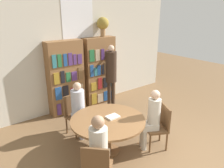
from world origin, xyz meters
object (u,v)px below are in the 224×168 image
(seated_reader_left, at_px, (79,106))
(seated_reader_back, at_px, (99,147))
(librarian_standing, at_px, (111,70))
(chair_left_side, at_px, (75,113))
(seated_reader_right, at_px, (152,117))
(flower_vase, at_px, (103,24))
(chair_far_side, at_px, (160,125))
(bookshelf_left, at_px, (66,78))
(reading_table, at_px, (108,124))
(chair_near_camera, at_px, (97,167))
(bookshelf_right, at_px, (99,71))

(seated_reader_left, xyz_separation_m, seated_reader_back, (-0.50, -1.45, 0.01))
(seated_reader_left, bearing_deg, librarian_standing, -160.92)
(chair_left_side, bearing_deg, seated_reader_right, 114.17)
(flower_vase, xyz_separation_m, seated_reader_left, (-1.53, -1.23, -1.55))
(flower_vase, relative_size, chair_far_side, 0.60)
(bookshelf_left, distance_m, chair_left_side, 1.21)
(librarian_standing, bearing_deg, seated_reader_left, -152.89)
(flower_vase, distance_m, seated_reader_left, 2.50)
(reading_table, bearing_deg, bookshelf_left, 84.23)
(reading_table, bearing_deg, seated_reader_left, 98.03)
(chair_left_side, bearing_deg, chair_far_side, 117.00)
(chair_left_side, xyz_separation_m, chair_far_side, (1.06, -1.51, 0.00))
(chair_left_side, relative_size, seated_reader_back, 0.71)
(bookshelf_left, bearing_deg, seated_reader_right, -77.64)
(chair_near_camera, relative_size, librarian_standing, 0.50)
(bookshelf_right, relative_size, flower_vase, 3.64)
(chair_left_side, xyz_separation_m, seated_reader_left, (0.02, -0.18, 0.21))
(bookshelf_left, relative_size, flower_vase, 3.64)
(reading_table, bearing_deg, flower_vase, 55.88)
(chair_near_camera, relative_size, seated_reader_right, 0.72)
(chair_near_camera, height_order, librarian_standing, librarian_standing)
(chair_near_camera, bearing_deg, seated_reader_back, 90.00)
(seated_reader_back, xyz_separation_m, librarian_standing, (1.92, 2.17, 0.37))
(bookshelf_left, bearing_deg, chair_far_side, -74.62)
(bookshelf_left, relative_size, bookshelf_right, 1.00)
(flower_vase, distance_m, librarian_standing, 1.28)
(bookshelf_left, relative_size, chair_far_side, 2.18)
(reading_table, height_order, librarian_standing, librarian_standing)
(chair_far_side, distance_m, seated_reader_right, 0.27)
(seated_reader_right, distance_m, seated_reader_back, 1.39)
(seated_reader_right, bearing_deg, reading_table, 90.00)
(flower_vase, xyz_separation_m, librarian_standing, (-0.11, -0.51, -1.17))
(chair_near_camera, height_order, seated_reader_back, seated_reader_back)
(bookshelf_left, distance_m, seated_reader_left, 1.30)
(flower_vase, relative_size, seated_reader_back, 0.42)
(chair_left_side, bearing_deg, bookshelf_left, -116.68)
(seated_reader_right, bearing_deg, flower_vase, 13.12)
(bookshelf_right, distance_m, seated_reader_right, 2.54)
(chair_far_side, bearing_deg, seated_reader_left, 65.72)
(chair_left_side, relative_size, seated_reader_right, 0.72)
(bookshelf_right, distance_m, chair_far_side, 2.63)
(chair_left_side, xyz_separation_m, librarian_standing, (1.44, 0.55, 0.59))
(chair_left_side, distance_m, seated_reader_back, 1.71)
(chair_left_side, xyz_separation_m, seated_reader_right, (0.90, -1.43, 0.20))
(bookshelf_right, relative_size, seated_reader_back, 1.54)
(bookshelf_right, distance_m, seated_reader_left, 1.87)
(flower_vase, height_order, reading_table, flower_vase)
(bookshelf_right, relative_size, chair_left_side, 2.18)
(seated_reader_right, bearing_deg, seated_reader_left, 62.89)
(seated_reader_back, bearing_deg, bookshelf_left, 118.77)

